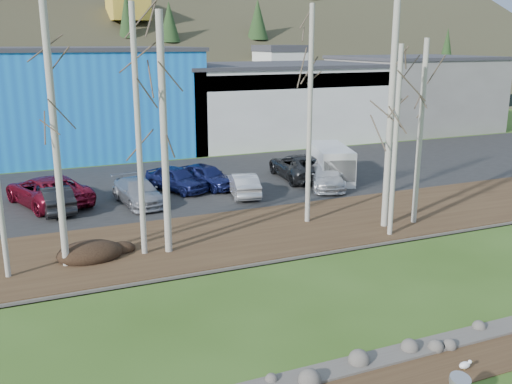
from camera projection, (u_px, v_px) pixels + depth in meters
name	position (u px, v px, depth m)	size (l,w,h in m)	color
dirt_strip	(430.00, 370.00, 15.61)	(80.00, 1.80, 0.03)	#382616
near_bank_rocks	(407.00, 353.00, 16.50)	(80.00, 0.80, 0.50)	#47423D
river	(334.00, 297.00, 20.15)	(80.00, 8.00, 0.90)	black
far_bank_rocks	(284.00, 258.00, 23.79)	(80.00, 0.80, 0.46)	#47423D
far_bank	(254.00, 233.00, 26.61)	(80.00, 7.00, 0.15)	#382616
parking_lot	(189.00, 183.00, 35.94)	(80.00, 14.00, 0.14)	black
building_blue	(63.00, 101.00, 45.05)	(20.40, 12.24, 8.30)	blue
building_white	(270.00, 101.00, 52.08)	(18.36, 12.24, 6.80)	beige
building_grey	(412.00, 93.00, 58.12)	(14.28, 12.24, 7.30)	slate
seagull	(465.00, 365.00, 15.60)	(0.42, 0.20, 0.30)	gold
dirt_mound	(90.00, 252.00, 23.28)	(2.64, 1.86, 0.52)	black
birch_1	(55.00, 139.00, 21.32)	(0.27, 0.27, 10.14)	beige
birch_2	(138.00, 134.00, 22.60)	(0.23, 0.23, 10.06)	beige
birch_3	(164.00, 137.00, 22.87)	(0.29, 0.29, 9.78)	beige
birch_4	(310.00, 117.00, 26.80)	(0.24, 0.24, 10.25)	beige
birch_5	(395.00, 143.00, 25.15)	(0.22, 0.22, 8.50)	beige
birch_6	(390.00, 117.00, 26.11)	(0.30, 0.30, 10.45)	beige
birch_7	(420.00, 134.00, 26.89)	(0.25, 0.25, 8.75)	beige
car_1	(55.00, 198.00, 29.66)	(1.45, 4.17, 1.37)	black
car_2	(44.00, 191.00, 30.79)	(2.63, 5.69, 1.58)	maroon
car_3	(138.00, 192.00, 31.00)	(1.90, 4.67, 1.36)	gray
car_4	(206.00, 176.00, 34.38)	(1.73, 4.29, 1.46)	#151B4E
car_5	(243.00, 184.00, 32.68)	(1.40, 4.01, 1.32)	#BDBDBF
car_6	(299.00, 166.00, 36.75)	(2.65, 5.74, 1.60)	#242527
car_7	(326.00, 176.00, 34.53)	(1.89, 4.65, 1.35)	silver
car_8	(177.00, 179.00, 33.69)	(1.73, 4.29, 1.46)	#151B4E
car_9	(52.00, 190.00, 30.94)	(2.63, 5.69, 1.58)	maroon
van_white	(331.00, 164.00, 36.15)	(3.41, 5.30, 2.15)	white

